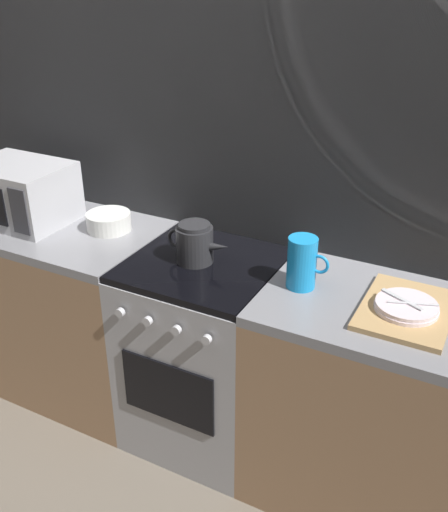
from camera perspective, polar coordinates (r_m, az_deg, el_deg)
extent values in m
plane|color=#6B6054|center=(2.90, -1.75, -16.49)|extent=(8.00, 8.00, 0.00)
cube|color=gray|center=(2.51, 1.52, 8.57)|extent=(3.60, 0.05, 2.40)
cube|color=#BCBCC1|center=(2.49, 1.29, 8.43)|extent=(3.58, 0.01, 2.39)
cube|color=#997251|center=(3.09, -16.63, -4.63)|extent=(1.20, 0.60, 0.86)
cube|color=gray|center=(2.89, -17.80, 2.98)|extent=(1.20, 0.60, 0.04)
cube|color=#9E9EA3|center=(2.62, -1.88, -9.61)|extent=(0.60, 0.60, 0.87)
cube|color=black|center=(2.38, -2.04, -0.90)|extent=(0.59, 0.59, 0.03)
cube|color=black|center=(2.41, -5.54, -13.15)|extent=(0.42, 0.01, 0.28)
cylinder|color=#B7B7BC|center=(2.30, -10.13, -5.47)|extent=(0.04, 0.02, 0.04)
cylinder|color=#B7B7BC|center=(2.23, -7.49, -6.34)|extent=(0.04, 0.02, 0.04)
cylinder|color=#B7B7BC|center=(2.17, -4.69, -7.24)|extent=(0.04, 0.02, 0.04)
cylinder|color=#B7B7BC|center=(2.12, -1.71, -8.18)|extent=(0.04, 0.02, 0.04)
cube|color=#997251|center=(2.41, 17.86, -15.24)|extent=(1.20, 0.60, 0.86)
cube|color=gray|center=(2.14, 19.56, -6.26)|extent=(1.20, 0.60, 0.04)
cube|color=#B2B2B7|center=(2.86, -19.32, 5.90)|extent=(0.46, 0.34, 0.27)
cube|color=#333338|center=(2.64, -19.42, 4.10)|extent=(0.09, 0.01, 0.21)
cylinder|color=#262628|center=(2.34, -2.89, 1.13)|extent=(0.15, 0.15, 0.15)
cylinder|color=#262628|center=(2.31, -2.93, 2.98)|extent=(0.13, 0.13, 0.02)
cone|color=#262628|center=(2.29, -0.51, 0.90)|extent=(0.10, 0.04, 0.05)
torus|color=#262628|center=(2.38, -4.66, 1.71)|extent=(0.08, 0.01, 0.08)
cylinder|color=silver|center=(2.68, -11.21, 3.34)|extent=(0.20, 0.20, 0.08)
cylinder|color=#198CD8|center=(2.17, 7.64, -0.63)|extent=(0.11, 0.11, 0.20)
torus|color=#198CD8|center=(2.15, 9.33, -0.78)|extent=(0.08, 0.01, 0.08)
cube|color=tan|center=(2.14, 17.45, -5.02)|extent=(0.30, 0.40, 0.02)
cylinder|color=silver|center=(2.11, 17.40, -4.89)|extent=(0.22, 0.22, 0.01)
cylinder|color=silver|center=(2.10, 17.45, -4.57)|extent=(0.21, 0.21, 0.01)
cylinder|color=silver|center=(2.10, 18.02, -4.43)|extent=(0.16, 0.07, 0.01)
cube|color=silver|center=(2.11, 17.02, -4.06)|extent=(0.16, 0.09, 0.00)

